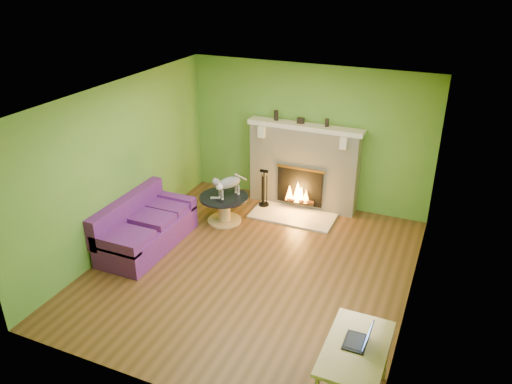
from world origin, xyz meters
TOP-DOWN VIEW (x-y plane):
  - floor at (0.00, 0.00)m, footprint 5.00×5.00m
  - ceiling at (0.00, 0.00)m, footprint 5.00×5.00m
  - wall_back at (0.00, 2.50)m, footprint 5.00×0.00m
  - wall_front at (0.00, -2.50)m, footprint 5.00×0.00m
  - wall_left at (-2.25, 0.00)m, footprint 0.00×5.00m
  - wall_right at (2.25, 0.00)m, footprint 0.00×5.00m
  - window_frame at (2.24, -0.90)m, footprint 0.00×1.20m
  - window_pane at (2.23, -0.90)m, footprint 0.00×1.06m
  - fireplace at (0.00, 2.32)m, footprint 2.10×0.46m
  - hearth at (0.00, 1.80)m, footprint 1.50×0.75m
  - mantel at (0.00, 2.30)m, footprint 2.10×0.28m
  - sofa at (-1.86, -0.08)m, footprint 0.85×1.78m
  - coffee_table at (-1.05, 1.15)m, footprint 0.85×0.85m
  - desk at (1.95, -1.90)m, footprint 0.61×1.04m
  - cat at (-0.97, 1.20)m, footprint 0.54×0.70m
  - remote_silver at (-1.15, 1.03)m, footprint 0.17×0.11m
  - remote_black at (-1.03, 0.97)m, footprint 0.16×0.07m
  - laptop at (1.93, -1.85)m, footprint 0.26×0.30m
  - fire_tools at (-0.63, 1.95)m, footprint 0.19×0.19m
  - mantel_vase_left at (-0.56, 2.33)m, footprint 0.08×0.08m
  - mantel_vase_right at (0.38, 2.33)m, footprint 0.07×0.07m
  - mantel_box at (-0.10, 2.33)m, footprint 0.12×0.08m

SIDE VIEW (x-z plane):
  - floor at x=0.00m, z-range 0.00..0.00m
  - hearth at x=0.00m, z-range 0.00..0.03m
  - coffee_table at x=-1.05m, z-range 0.04..0.52m
  - sofa at x=-1.86m, z-range -0.09..0.71m
  - fire_tools at x=-0.63m, z-range 0.03..0.75m
  - remote_black at x=-1.03m, z-range 0.48..0.50m
  - remote_silver at x=-1.15m, z-range 0.48..0.50m
  - desk at x=1.95m, z-range 0.29..1.07m
  - cat at x=-0.97m, z-range 0.48..0.90m
  - fireplace at x=0.00m, z-range -0.02..1.56m
  - laptop at x=1.93m, z-range 0.77..1.00m
  - wall_back at x=0.00m, z-range -1.20..3.80m
  - wall_front at x=0.00m, z-range -1.20..3.80m
  - wall_left at x=-2.25m, z-range -1.20..3.80m
  - wall_right at x=2.25m, z-range -1.20..3.80m
  - mantel at x=0.00m, z-range 1.50..1.58m
  - window_frame at x=2.24m, z-range 0.95..2.15m
  - window_pane at x=2.23m, z-range 1.02..2.08m
  - mantel_box at x=-0.10m, z-range 1.58..1.68m
  - mantel_vase_right at x=0.38m, z-range 1.58..1.72m
  - mantel_vase_left at x=-0.56m, z-range 1.58..1.76m
  - ceiling at x=0.00m, z-range 2.60..2.60m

